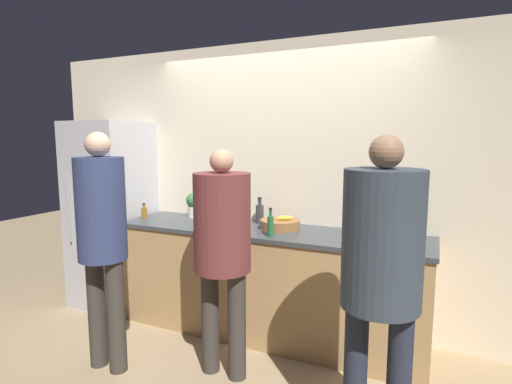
{
  "coord_description": "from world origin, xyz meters",
  "views": [
    {
      "loc": [
        1.32,
        -2.74,
        1.72
      ],
      "look_at": [
        0.0,
        0.15,
        1.3
      ],
      "focal_mm": 28.0,
      "sensor_mm": 36.0,
      "label": 1
    }
  ],
  "objects_px": {
    "person_center": "(222,240)",
    "bottle_green": "(270,225)",
    "utensil_crock": "(243,216)",
    "cup_blue": "(417,238)",
    "bottle_amber": "(144,212)",
    "potted_plant": "(193,204)",
    "person_right": "(382,262)",
    "fruit_bowl": "(280,224)",
    "person_left": "(102,231)",
    "bottle_dark": "(260,213)",
    "refrigerator": "(112,214)"
  },
  "relations": [
    {
      "from": "refrigerator",
      "to": "bottle_amber",
      "type": "bearing_deg",
      "value": -5.23
    },
    {
      "from": "utensil_crock",
      "to": "bottle_amber",
      "type": "bearing_deg",
      "value": -170.35
    },
    {
      "from": "utensil_crock",
      "to": "bottle_green",
      "type": "relative_size",
      "value": 1.08
    },
    {
      "from": "person_left",
      "to": "bottle_amber",
      "type": "bearing_deg",
      "value": 113.66
    },
    {
      "from": "person_right",
      "to": "potted_plant",
      "type": "xyz_separation_m",
      "value": [
        -1.95,
        1.18,
        -0.0
      ]
    },
    {
      "from": "refrigerator",
      "to": "person_left",
      "type": "bearing_deg",
      "value": -48.6
    },
    {
      "from": "person_right",
      "to": "bottle_dark",
      "type": "relative_size",
      "value": 7.24
    },
    {
      "from": "bottle_amber",
      "to": "potted_plant",
      "type": "height_order",
      "value": "potted_plant"
    },
    {
      "from": "person_center",
      "to": "fruit_bowl",
      "type": "bearing_deg",
      "value": 79.78
    },
    {
      "from": "person_right",
      "to": "bottle_green",
      "type": "distance_m",
      "value": 1.21
    },
    {
      "from": "cup_blue",
      "to": "potted_plant",
      "type": "bearing_deg",
      "value": 174.06
    },
    {
      "from": "person_right",
      "to": "fruit_bowl",
      "type": "distance_m",
      "value": 1.44
    },
    {
      "from": "bottle_amber",
      "to": "bottle_green",
      "type": "xyz_separation_m",
      "value": [
        1.42,
        -0.18,
        0.03
      ]
    },
    {
      "from": "person_right",
      "to": "cup_blue",
      "type": "distance_m",
      "value": 0.97
    },
    {
      "from": "bottle_green",
      "to": "potted_plant",
      "type": "height_order",
      "value": "potted_plant"
    },
    {
      "from": "person_left",
      "to": "bottle_green",
      "type": "distance_m",
      "value": 1.27
    },
    {
      "from": "potted_plant",
      "to": "bottle_amber",
      "type": "bearing_deg",
      "value": -151.01
    },
    {
      "from": "utensil_crock",
      "to": "cup_blue",
      "type": "bearing_deg",
      "value": -5.79
    },
    {
      "from": "bottle_amber",
      "to": "potted_plant",
      "type": "relative_size",
      "value": 0.61
    },
    {
      "from": "person_center",
      "to": "utensil_crock",
      "type": "relative_size",
      "value": 6.56
    },
    {
      "from": "person_center",
      "to": "cup_blue",
      "type": "distance_m",
      "value": 1.42
    },
    {
      "from": "bottle_green",
      "to": "person_center",
      "type": "bearing_deg",
      "value": -109.92
    },
    {
      "from": "refrigerator",
      "to": "person_center",
      "type": "bearing_deg",
      "value": -22.26
    },
    {
      "from": "bottle_dark",
      "to": "potted_plant",
      "type": "height_order",
      "value": "same"
    },
    {
      "from": "person_left",
      "to": "utensil_crock",
      "type": "xyz_separation_m",
      "value": [
        0.59,
        1.12,
        -0.04
      ]
    },
    {
      "from": "bottle_amber",
      "to": "person_left",
      "type": "bearing_deg",
      "value": -66.34
    },
    {
      "from": "refrigerator",
      "to": "person_right",
      "type": "bearing_deg",
      "value": -19.21
    },
    {
      "from": "person_right",
      "to": "bottle_green",
      "type": "relative_size",
      "value": 7.48
    },
    {
      "from": "person_left",
      "to": "bottle_dark",
      "type": "height_order",
      "value": "person_left"
    },
    {
      "from": "person_left",
      "to": "fruit_bowl",
      "type": "distance_m",
      "value": 1.44
    },
    {
      "from": "bottle_amber",
      "to": "refrigerator",
      "type": "bearing_deg",
      "value": 174.77
    },
    {
      "from": "person_center",
      "to": "fruit_bowl",
      "type": "relative_size",
      "value": 4.79
    },
    {
      "from": "person_right",
      "to": "bottle_green",
      "type": "xyz_separation_m",
      "value": [
        -0.95,
        0.76,
        -0.04
      ]
    },
    {
      "from": "bottle_amber",
      "to": "bottle_dark",
      "type": "bearing_deg",
      "value": 12.66
    },
    {
      "from": "person_center",
      "to": "potted_plant",
      "type": "bearing_deg",
      "value": 132.89
    },
    {
      "from": "utensil_crock",
      "to": "bottle_dark",
      "type": "height_order",
      "value": "utensil_crock"
    },
    {
      "from": "bottle_amber",
      "to": "cup_blue",
      "type": "xyz_separation_m",
      "value": [
        2.5,
        0.02,
        -0.01
      ]
    },
    {
      "from": "cup_blue",
      "to": "potted_plant",
      "type": "relative_size",
      "value": 0.43
    },
    {
      "from": "person_center",
      "to": "bottle_green",
      "type": "xyz_separation_m",
      "value": [
        0.17,
        0.47,
        0.02
      ]
    },
    {
      "from": "person_left",
      "to": "utensil_crock",
      "type": "bearing_deg",
      "value": 62.32
    },
    {
      "from": "refrigerator",
      "to": "bottle_amber",
      "type": "height_order",
      "value": "refrigerator"
    },
    {
      "from": "fruit_bowl",
      "to": "utensil_crock",
      "type": "xyz_separation_m",
      "value": [
        -0.39,
        0.06,
        0.03
      ]
    },
    {
      "from": "person_center",
      "to": "bottle_green",
      "type": "bearing_deg",
      "value": 70.08
    },
    {
      "from": "bottle_green",
      "to": "potted_plant",
      "type": "distance_m",
      "value": 1.09
    },
    {
      "from": "fruit_bowl",
      "to": "person_center",
      "type": "bearing_deg",
      "value": -100.22
    },
    {
      "from": "cup_blue",
      "to": "person_left",
      "type": "bearing_deg",
      "value": -155.17
    },
    {
      "from": "cup_blue",
      "to": "person_center",
      "type": "bearing_deg",
      "value": -151.63
    },
    {
      "from": "person_right",
      "to": "fruit_bowl",
      "type": "height_order",
      "value": "person_right"
    },
    {
      "from": "refrigerator",
      "to": "fruit_bowl",
      "type": "bearing_deg",
      "value": 2.18
    },
    {
      "from": "bottle_amber",
      "to": "cup_blue",
      "type": "bearing_deg",
      "value": 0.41
    }
  ]
}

